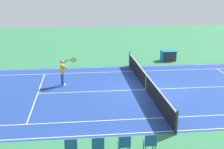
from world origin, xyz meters
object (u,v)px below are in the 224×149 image
at_px(tennis_net, 146,82).
at_px(spectator_chair_3, 71,147).
at_px(tennis_player_near, 63,71).
at_px(spectator_chair_2, 98,146).
at_px(tennis_ball, 147,75).
at_px(spectator_chair_1, 124,144).
at_px(spectator_chair_0, 150,143).
at_px(equipment_cart_tarped, 168,56).

height_order(tennis_net, spectator_chair_3, tennis_net).
relative_size(tennis_player_near, spectator_chair_2, 1.93).
bearing_deg(spectator_chair_3, tennis_net, -120.78).
bearing_deg(tennis_ball, spectator_chair_1, 72.82).
height_order(spectator_chair_0, spectator_chair_1, same).
xyz_separation_m(tennis_ball, spectator_chair_2, (4.09, 10.15, 0.49)).
distance_m(spectator_chair_3, equipment_cart_tarped, 16.36).
bearing_deg(spectator_chair_1, equipment_cart_tarped, -112.47).
bearing_deg(spectator_chair_3, spectator_chair_2, 180.00).
distance_m(tennis_player_near, spectator_chair_1, 8.97).
bearing_deg(tennis_player_near, spectator_chair_1, 106.54).
xyz_separation_m(spectator_chair_2, equipment_cart_tarped, (-6.89, -14.36, -0.08)).
bearing_deg(spectator_chair_0, equipment_cart_tarped, -109.16).
height_order(tennis_net, equipment_cart_tarped, tennis_net).
xyz_separation_m(spectator_chair_1, spectator_chair_2, (0.95, 0.00, 0.00)).
bearing_deg(tennis_ball, equipment_cart_tarped, -123.62).
bearing_deg(tennis_net, equipment_cart_tarped, -116.33).
height_order(tennis_net, spectator_chair_1, tennis_net).
relative_size(spectator_chair_2, equipment_cart_tarped, 0.70).
xyz_separation_m(tennis_net, spectator_chair_0, (1.48, 7.27, 0.03)).
bearing_deg(tennis_ball, spectator_chair_0, 77.84).
xyz_separation_m(tennis_ball, equipment_cart_tarped, (-2.80, -4.22, 0.40)).
xyz_separation_m(tennis_net, tennis_player_near, (4.98, -1.31, 0.44)).
distance_m(tennis_net, spectator_chair_1, 7.67).
distance_m(spectator_chair_0, equipment_cart_tarped, 15.21).
relative_size(tennis_player_near, spectator_chair_0, 1.93).
relative_size(tennis_ball, spectator_chair_1, 0.08).
bearing_deg(equipment_cart_tarped, spectator_chair_0, 70.84).
height_order(tennis_net, tennis_player_near, tennis_player_near).
bearing_deg(spectator_chair_2, tennis_ball, -111.94).
bearing_deg(equipment_cart_tarped, tennis_ball, 56.38).
distance_m(tennis_player_near, equipment_cart_tarped, 10.28).
height_order(tennis_net, spectator_chair_0, tennis_net).
height_order(spectator_chair_1, spectator_chair_2, same).
xyz_separation_m(tennis_ball, spectator_chair_0, (2.19, 10.15, 0.49)).
xyz_separation_m(spectator_chair_2, spectator_chair_3, (0.95, 0.00, 0.00)).
bearing_deg(tennis_ball, tennis_net, 76.25).
bearing_deg(tennis_player_near, tennis_ball, -164.68).
relative_size(spectator_chair_0, spectator_chair_2, 1.00).
bearing_deg(spectator_chair_0, tennis_net, -101.53).
bearing_deg(spectator_chair_2, tennis_net, -114.94).
relative_size(tennis_net, tennis_ball, 177.27).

